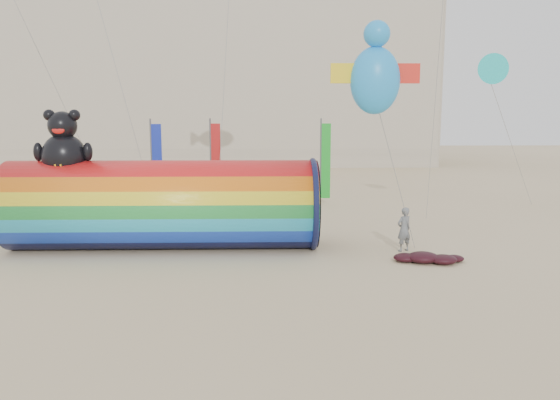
{
  "coord_description": "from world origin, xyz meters",
  "views": [
    {
      "loc": [
        0.0,
        -17.65,
        5.38
      ],
      "look_at": [
        0.5,
        1.5,
        2.4
      ],
      "focal_mm": 35.0,
      "sensor_mm": 36.0,
      "label": 1
    }
  ],
  "objects_px": {
    "windsock_assembly": "(164,202)",
    "fabric_bundle": "(428,258)",
    "hotel_building": "(160,71)",
    "kite_handler": "(404,229)"
  },
  "relations": [
    {
      "from": "windsock_assembly",
      "to": "kite_handler",
      "type": "height_order",
      "value": "windsock_assembly"
    },
    {
      "from": "windsock_assembly",
      "to": "fabric_bundle",
      "type": "relative_size",
      "value": 4.72
    },
    {
      "from": "hotel_building",
      "to": "kite_handler",
      "type": "xyz_separation_m",
      "value": [
        17.49,
        -42.49,
        -9.42
      ]
    },
    {
      "from": "windsock_assembly",
      "to": "fabric_bundle",
      "type": "distance_m",
      "value": 10.57
    },
    {
      "from": "windsock_assembly",
      "to": "fabric_bundle",
      "type": "height_order",
      "value": "windsock_assembly"
    },
    {
      "from": "kite_handler",
      "to": "windsock_assembly",
      "type": "bearing_deg",
      "value": -31.5
    },
    {
      "from": "windsock_assembly",
      "to": "kite_handler",
      "type": "bearing_deg",
      "value": -4.83
    },
    {
      "from": "hotel_building",
      "to": "windsock_assembly",
      "type": "bearing_deg",
      "value": -79.33
    },
    {
      "from": "kite_handler",
      "to": "fabric_bundle",
      "type": "relative_size",
      "value": 0.68
    },
    {
      "from": "hotel_building",
      "to": "fabric_bundle",
      "type": "height_order",
      "value": "hotel_building"
    }
  ]
}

